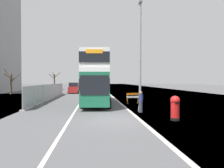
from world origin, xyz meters
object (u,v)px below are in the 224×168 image
(red_pillar_postbox, at_px, (175,107))
(car_receding_mid, at_px, (96,86))
(pedestrian_at_kerb, at_px, (141,102))
(lamppost_foreground, at_px, (140,60))
(double_decker_bus, at_px, (98,78))
(car_oncoming_near, at_px, (74,88))
(roadworks_barrier, at_px, (133,97))

(red_pillar_postbox, relative_size, car_receding_mid, 0.38)
(pedestrian_at_kerb, bearing_deg, lamppost_foreground, 95.79)
(double_decker_bus, xyz_separation_m, car_receding_mid, (0.15, 28.80, -1.74))
(car_oncoming_near, distance_m, pedestrian_at_kerb, 25.77)
(double_decker_bus, height_order, car_receding_mid, double_decker_bus)
(double_decker_bus, relative_size, roadworks_barrier, 6.98)
(car_oncoming_near, relative_size, pedestrian_at_kerb, 2.69)
(car_receding_mid, bearing_deg, lamppost_foreground, -84.78)
(pedestrian_at_kerb, bearing_deg, car_oncoming_near, 107.29)
(lamppost_foreground, xyz_separation_m, red_pillar_postbox, (1.43, -3.47, -3.32))
(double_decker_bus, height_order, pedestrian_at_kerb, double_decker_bus)
(lamppost_foreground, height_order, red_pillar_postbox, lamppost_foreground)
(double_decker_bus, height_order, red_pillar_postbox, double_decker_bus)
(roadworks_barrier, height_order, car_oncoming_near, car_oncoming_near)
(roadworks_barrier, bearing_deg, car_receding_mid, 97.31)
(pedestrian_at_kerb, bearing_deg, car_receding_mid, 95.22)
(red_pillar_postbox, xyz_separation_m, roadworks_barrier, (-0.90, 9.16, -0.14))
(red_pillar_postbox, height_order, car_receding_mid, car_receding_mid)
(double_decker_bus, relative_size, car_receding_mid, 2.59)
(red_pillar_postbox, bearing_deg, car_receding_mid, 96.89)
(red_pillar_postbox, xyz_separation_m, pedestrian_at_kerb, (-1.41, 3.29, -0.02))
(red_pillar_postbox, height_order, car_oncoming_near, car_oncoming_near)
(double_decker_bus, distance_m, roadworks_barrier, 4.34)
(lamppost_foreground, distance_m, car_oncoming_near, 25.79)
(red_pillar_postbox, bearing_deg, roadworks_barrier, 95.59)
(pedestrian_at_kerb, bearing_deg, roadworks_barrier, 84.97)
(roadworks_barrier, distance_m, car_oncoming_near, 20.44)
(red_pillar_postbox, relative_size, roadworks_barrier, 1.03)
(pedestrian_at_kerb, bearing_deg, red_pillar_postbox, -66.74)
(double_decker_bus, height_order, lamppost_foreground, lamppost_foreground)
(car_receding_mid, xyz_separation_m, pedestrian_at_kerb, (3.16, -34.53, -0.20))
(double_decker_bus, bearing_deg, red_pillar_postbox, -62.39)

